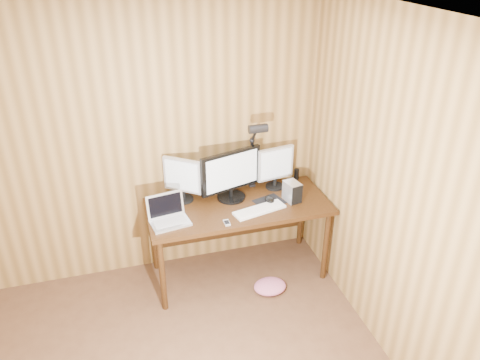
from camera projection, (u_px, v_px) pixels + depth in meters
name	position (u px, v px, depth m)	size (l,w,h in m)	color
room_shell	(147.00, 309.00, 2.27)	(4.00, 4.00, 4.00)	#553520
desk	(236.00, 212.00, 4.23)	(1.60, 0.70, 0.75)	#331C0A
monitor_center	(231.00, 174.00, 4.11)	(0.57, 0.26, 0.46)	black
monitor_left	(183.00, 179.00, 4.08)	(0.30, 0.24, 0.41)	black
monitor_right	(275.00, 167.00, 4.30)	(0.36, 0.17, 0.40)	black
laptop	(168.00, 215.00, 3.86)	(0.35, 0.29, 0.23)	silver
keyboard	(259.00, 210.00, 4.02)	(0.48, 0.24, 0.02)	white
mousepad	(269.00, 202.00, 4.16)	(0.25, 0.20, 0.00)	black
mouse	(269.00, 199.00, 4.15)	(0.08, 0.12, 0.04)	black
hard_drive	(292.00, 192.00, 4.14)	(0.14, 0.18, 0.18)	silver
phone	(227.00, 223.00, 3.85)	(0.05, 0.09, 0.01)	silver
speaker	(297.00, 174.00, 4.51)	(0.05, 0.05, 0.11)	black
desk_lamp	(255.00, 146.00, 4.15)	(0.16, 0.24, 0.72)	black
fabric_pile	(270.00, 286.00, 4.21)	(0.30, 0.24, 0.09)	#C76083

